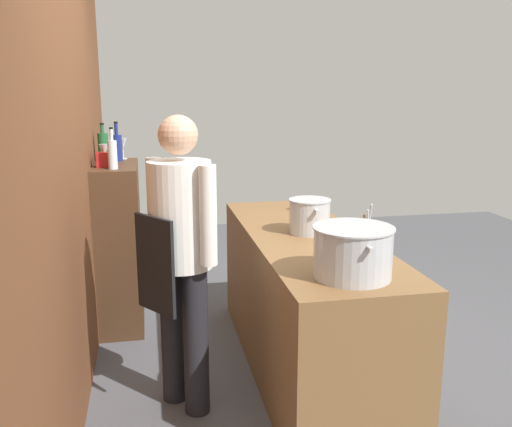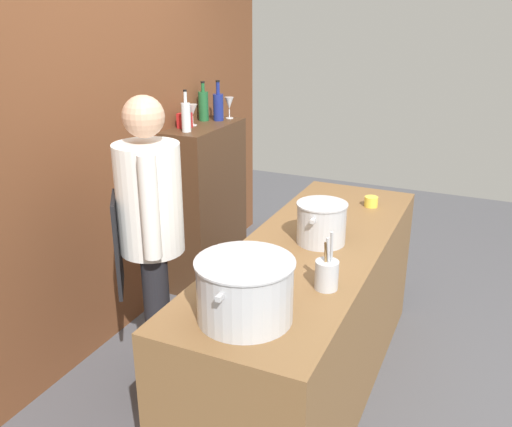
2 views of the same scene
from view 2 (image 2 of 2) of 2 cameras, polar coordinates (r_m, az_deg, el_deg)
The scene contains 15 objects.
ground_plane at distance 3.34m, azimuth 5.22°, elevation -17.54°, with size 8.00×8.00×0.00m, color #4C4C51.
brick_back_panel at distance 3.38m, azimuth -17.22°, elevation 10.25°, with size 4.40×0.10×3.00m, color brown.
prep_counter at distance 3.08m, azimuth 5.50°, elevation -10.93°, with size 2.14×0.70×0.90m, color brown.
bar_cabinet at distance 4.28m, azimuth -5.14°, elevation 0.92°, with size 0.76×0.32×1.24m, color #472D1C.
chef at distance 2.94m, azimuth -10.88°, elevation -1.53°, with size 0.46×0.42×1.66m.
stockpot_large at distance 2.16m, azimuth -1.15°, elevation -7.95°, with size 0.45×0.39×0.25m.
stockpot_small at distance 2.87m, azimuth 6.80°, elevation -0.97°, with size 0.33×0.26×0.22m.
utensil_crock at distance 2.42m, azimuth 7.35°, elevation -6.24°, with size 0.10×0.10×0.28m.
butter_jar at distance 3.46m, azimuth 11.85°, elevation 1.22°, with size 0.08×0.08×0.06m, color yellow.
wine_bottle_green at distance 4.26m, azimuth -5.47°, elevation 11.10°, with size 0.08×0.08×0.29m.
wine_bottle_clear at distance 3.88m, azimuth -7.27°, elevation 9.96°, with size 0.06×0.06×0.29m.
wine_bottle_cobalt at distance 4.26m, azimuth -3.93°, elevation 11.05°, with size 0.08×0.08×0.30m.
wine_glass_short at distance 4.09m, azimuth -6.62°, elevation 10.53°, with size 0.08×0.08×0.15m.
wine_glass_tall at distance 4.34m, azimuth -2.79°, elevation 11.28°, with size 0.07×0.07×0.16m.
spice_tin_red at distance 4.02m, azimuth -7.40°, elevation 9.53°, with size 0.08×0.08×0.11m, color red.
Camera 2 is at (-2.50, -0.81, 2.05)m, focal length 38.58 mm.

